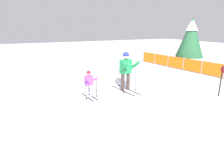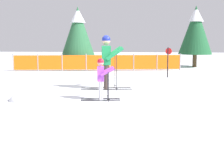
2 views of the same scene
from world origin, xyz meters
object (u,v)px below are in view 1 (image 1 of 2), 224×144
Objects in this scene: trail_marker at (221,78)px; conifer_far at (191,37)px; safety_fence at (192,65)px; skier_adult at (126,68)px; skier_child at (89,82)px.

conifer_far is at bearing 143.33° from trail_marker.
conifer_far reaches higher than safety_fence.
skier_adult reaches higher than skier_child.
skier_child reaches higher than safety_fence.
skier_adult is 1.36× the size of trail_marker.
skier_adult is 5.70m from safety_fence.
skier_child is 0.13× the size of safety_fence.
skier_child is (0.05, -1.75, -0.40)m from skier_adult.
skier_child is 7.40m from safety_fence.
safety_fence is 2.50× the size of conifer_far.
safety_fence is 6.75× the size of trail_marker.
skier_adult is 7.21m from conifer_far.
skier_child is at bearing -73.62° from conifer_far.
safety_fence is at bearing -40.83° from conifer_far.
safety_fence is at bearing 145.07° from trail_marker.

